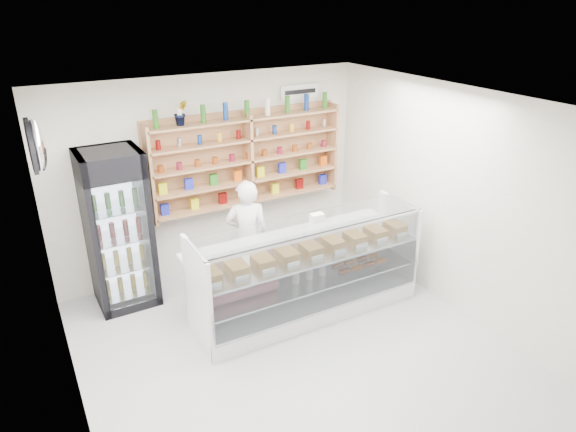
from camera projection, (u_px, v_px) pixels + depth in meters
room at (302, 246)px, 5.19m from camera, size 5.00×5.00×5.00m
display_counter at (306, 286)px, 6.48m from camera, size 2.89×0.86×1.26m
shop_worker at (247, 236)px, 6.81m from camera, size 0.67×0.56×1.57m
drinks_cooler at (118, 230)px, 6.43m from camera, size 0.75×0.73×2.05m
wall_shelving at (249, 160)px, 7.21m from camera, size 2.84×0.28×1.33m
potted_plant at (181, 113)px, 6.50m from camera, size 0.19×0.16×0.33m
security_mirror at (37, 146)px, 4.77m from camera, size 0.15×0.50×0.50m
wall_sign at (300, 91)px, 7.37m from camera, size 0.62×0.03×0.20m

